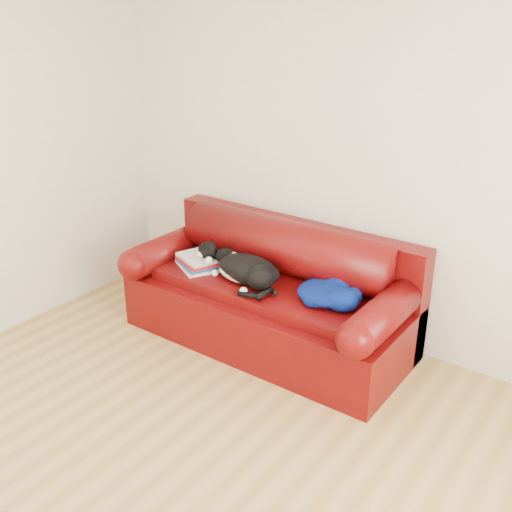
# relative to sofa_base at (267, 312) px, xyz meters

# --- Properties ---
(ground) EXTENTS (4.50, 4.50, 0.00)m
(ground) POSITION_rel_sofa_base_xyz_m (0.51, -1.49, -0.24)
(ground) COLOR olive
(ground) RESTS_ON ground
(room_shell) EXTENTS (4.52, 4.02, 2.61)m
(room_shell) POSITION_rel_sofa_base_xyz_m (0.63, -1.48, 1.43)
(room_shell) COLOR beige
(room_shell) RESTS_ON ground
(sofa_base) EXTENTS (2.10, 0.90, 0.50)m
(sofa_base) POSITION_rel_sofa_base_xyz_m (0.00, 0.00, 0.00)
(sofa_base) COLOR #3E0206
(sofa_base) RESTS_ON ground
(sofa_back) EXTENTS (2.10, 1.01, 0.88)m
(sofa_back) POSITION_rel_sofa_base_xyz_m (-0.00, 0.24, 0.30)
(sofa_back) COLOR #3E0206
(sofa_back) RESTS_ON ground
(book_stack) EXTENTS (0.42, 0.39, 0.10)m
(book_stack) POSITION_rel_sofa_base_xyz_m (-0.56, -0.12, 0.31)
(book_stack) COLOR silver
(book_stack) RESTS_ON sofa_base
(cat) EXTENTS (0.68, 0.46, 0.26)m
(cat) POSITION_rel_sofa_base_xyz_m (-0.10, -0.12, 0.36)
(cat) COLOR black
(cat) RESTS_ON sofa_base
(blanket) EXTENTS (0.49, 0.39, 0.15)m
(blanket) POSITION_rel_sofa_base_xyz_m (0.51, -0.03, 0.33)
(blanket) COLOR #030244
(blanket) RESTS_ON sofa_base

